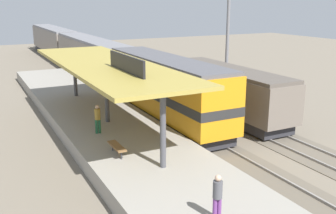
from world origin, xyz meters
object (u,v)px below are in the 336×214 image
object	(u,v)px
platform_bench	(117,146)
person_waiting	(98,118)
locomotive	(165,88)
passenger_carriage_front	(92,58)
light_mast	(229,1)
passenger_carriage_rear	(53,41)
freight_car	(228,91)
person_walking	(217,195)

from	to	relation	value
platform_bench	person_waiting	world-z (taller)	person_waiting
locomotive	passenger_carriage_front	world-z (taller)	locomotive
passenger_carriage_front	person_waiting	world-z (taller)	passenger_carriage_front
platform_bench	light_mast	bearing A→B (deg)	36.44
passenger_carriage_rear	person_waiting	bearing A→B (deg)	-97.95
passenger_carriage_rear	light_mast	world-z (taller)	light_mast
light_mast	person_waiting	size ratio (longest dim) A/B	6.84
locomotive	person_waiting	xyz separation A→B (m)	(-5.83, -2.94, -0.56)
platform_bench	freight_car	bearing A→B (deg)	26.88
person_walking	person_waiting	bearing A→B (deg)	94.74
person_walking	locomotive	bearing A→B (deg)	70.53
passenger_carriage_front	light_mast	bearing A→B (deg)	-61.56
light_mast	passenger_carriage_rear	bearing A→B (deg)	102.49
person_waiting	locomotive	bearing A→B (deg)	26.74
freight_car	person_waiting	distance (m)	10.57
platform_bench	person_waiting	xyz separation A→B (m)	(0.17, 3.65, 0.51)
platform_bench	passenger_carriage_front	bearing A→B (deg)	76.29
passenger_carriage_rear	person_waiting	world-z (taller)	passenger_carriage_rear
passenger_carriage_rear	person_walking	xyz separation A→B (m)	(-4.92, -52.72, -0.46)
person_waiting	person_walking	bearing A→B (deg)	-85.26
passenger_carriage_rear	light_mast	bearing A→B (deg)	-77.51
passenger_carriage_front	person_walking	bearing A→B (deg)	-98.76
platform_bench	person_walking	distance (m)	7.42
locomotive	passenger_carriage_front	bearing A→B (deg)	90.00
platform_bench	person_waiting	size ratio (longest dim) A/B	0.99
locomotive	light_mast	size ratio (longest dim) A/B	1.23
locomotive	light_mast	world-z (taller)	light_mast
person_walking	passenger_carriage_front	bearing A→B (deg)	81.24
passenger_carriage_front	passenger_carriage_rear	world-z (taller)	same
passenger_carriage_front	passenger_carriage_rear	xyz separation A→B (m)	(0.00, 20.80, 0.00)
locomotive	person_walking	distance (m)	14.77
passenger_carriage_front	light_mast	distance (m)	17.47
light_mast	person_walking	bearing A→B (deg)	-125.99
platform_bench	passenger_carriage_rear	xyz separation A→B (m)	(6.00, 45.39, 0.97)
light_mast	person_waiting	xyz separation A→B (m)	(-13.63, -6.54, -6.54)
locomotive	person_walking	bearing A→B (deg)	-109.47
passenger_carriage_front	person_walking	distance (m)	32.30
platform_bench	passenger_carriage_rear	distance (m)	45.80
freight_car	light_mast	bearing A→B (deg)	56.40
locomotive	passenger_carriage_front	xyz separation A→B (m)	(0.00, 18.00, -0.10)
passenger_carriage_front	locomotive	bearing A→B (deg)	-90.00
passenger_carriage_front	person_waiting	xyz separation A→B (m)	(-5.83, -20.94, -0.46)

